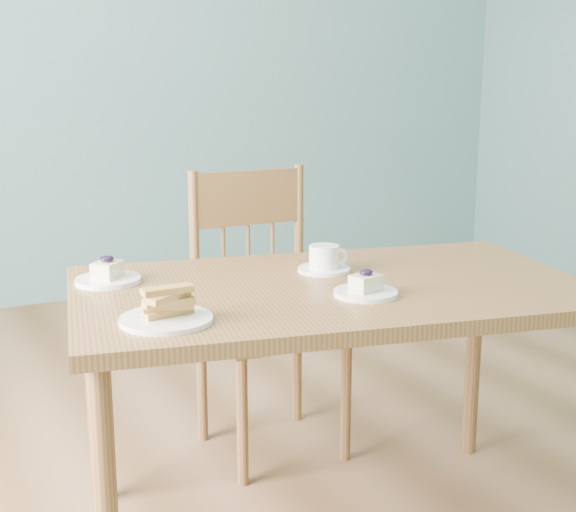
{
  "coord_description": "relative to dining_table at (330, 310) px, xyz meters",
  "views": [
    {
      "loc": [
        -1.24,
        -1.87,
        1.25
      ],
      "look_at": [
        -0.32,
        -0.09,
        0.78
      ],
      "focal_mm": 50.0,
      "sensor_mm": 36.0,
      "label": 1
    }
  ],
  "objects": [
    {
      "name": "dining_table",
      "position": [
        0.0,
        0.0,
        0.0
      ],
      "size": [
        1.44,
        1.01,
        0.71
      ],
      "rotation": [
        0.0,
        0.0,
        -0.21
      ],
      "color": "brown",
      "rests_on": "ground"
    },
    {
      "name": "coffee_cup",
      "position": [
        0.05,
        0.13,
        0.1
      ],
      "size": [
        0.15,
        0.15,
        0.07
      ],
      "rotation": [
        0.0,
        0.0,
        -0.42
      ],
      "color": "white",
      "rests_on": "dining_table"
    },
    {
      "name": "biscotti_plate",
      "position": [
        -0.48,
        -0.11,
        0.1
      ],
      "size": [
        0.21,
        0.21,
        0.08
      ],
      "rotation": [
        0.0,
        0.0,
        0.2
      ],
      "color": "white",
      "rests_on": "dining_table"
    },
    {
      "name": "cheesecake_plate_near",
      "position": [
        0.02,
        -0.13,
        0.09
      ],
      "size": [
        0.16,
        0.16,
        0.07
      ],
      "rotation": [
        0.0,
        0.0,
        0.21
      ],
      "color": "white",
      "rests_on": "dining_table"
    },
    {
      "name": "dining_chair",
      "position": [
        0.08,
        0.55,
        -0.16
      ],
      "size": [
        0.43,
        0.41,
        0.93
      ],
      "rotation": [
        0.0,
        0.0,
        -0.01
      ],
      "color": "brown",
      "rests_on": "ground"
    },
    {
      "name": "cheesecake_plate_far",
      "position": [
        -0.51,
        0.28,
        0.09
      ],
      "size": [
        0.17,
        0.17,
        0.07
      ],
      "rotation": [
        0.0,
        0.0,
        0.74
      ],
      "color": "white",
      "rests_on": "dining_table"
    },
    {
      "name": "room",
      "position": [
        0.22,
        0.14,
        0.71
      ],
      "size": [
        5.01,
        5.01,
        2.71
      ],
      "color": "#996A47",
      "rests_on": "ground"
    }
  ]
}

